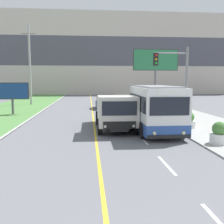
% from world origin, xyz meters
% --- Properties ---
extents(apartment_block_background, '(80.00, 8.04, 19.44)m').
position_xyz_m(apartment_block_background, '(0.00, 64.21, 9.72)').
color(apartment_block_background, beige).
rests_on(apartment_block_background, ground_plane).
extents(city_bus, '(2.66, 5.99, 3.08)m').
position_xyz_m(city_bus, '(3.96, 14.33, 1.56)').
color(city_bus, white).
rests_on(city_bus, ground_plane).
extents(dump_truck, '(2.57, 6.66, 2.43)m').
position_xyz_m(dump_truck, '(1.43, 15.20, 1.25)').
color(dump_truck, black).
rests_on(dump_truck, ground_plane).
extents(car_distant, '(1.80, 4.30, 1.45)m').
position_xyz_m(car_distant, '(1.37, 29.45, 0.69)').
color(car_distant, '#2D4784').
rests_on(car_distant, ground_plane).
extents(utility_pole_far, '(1.80, 0.28, 11.10)m').
position_xyz_m(utility_pole_far, '(-8.49, 35.41, 5.61)').
color(utility_pole_far, '#9E9E99').
rests_on(utility_pole_far, ground_plane).
extents(traffic_light_mast, '(2.28, 0.32, 5.56)m').
position_xyz_m(traffic_light_mast, '(5.26, 14.25, 3.55)').
color(traffic_light_mast, slate).
rests_on(traffic_light_mast, ground_plane).
extents(billboard_large, '(5.78, 0.24, 7.33)m').
position_xyz_m(billboard_large, '(8.11, 30.75, 5.72)').
color(billboard_large, '#59595B').
rests_on(billboard_large, ground_plane).
extents(billboard_small, '(3.30, 0.24, 3.21)m').
position_xyz_m(billboard_small, '(-8.01, 24.64, 2.26)').
color(billboard_small, '#59595B').
rests_on(billboard_small, ground_plane).
extents(planter_round_near, '(0.97, 0.97, 1.18)m').
position_xyz_m(planter_round_near, '(6.52, 10.81, 0.60)').
color(planter_round_near, silver).
rests_on(planter_round_near, sidewalk_right).
extents(planter_round_second, '(0.95, 0.95, 1.15)m').
position_xyz_m(planter_round_second, '(6.66, 15.46, 0.59)').
color(planter_round_second, silver).
rests_on(planter_round_second, sidewalk_right).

